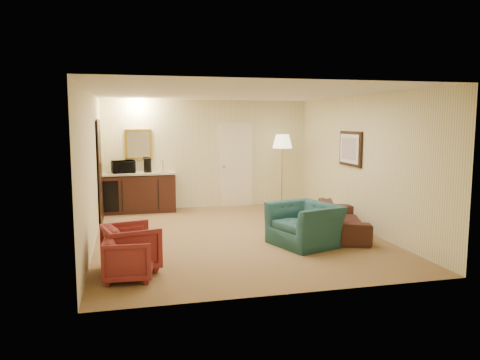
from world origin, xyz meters
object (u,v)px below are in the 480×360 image
(rose_chair_near, at_px, (129,256))
(microwave, at_px, (123,165))
(waste_bin, at_px, (169,205))
(coffee_table, at_px, (293,215))
(floor_lamp, at_px, (282,171))
(rose_chair_far, at_px, (131,245))
(wetbar_cabinet, at_px, (140,192))
(teal_armchair, at_px, (305,217))
(sofa, at_px, (342,214))
(coffee_maker, at_px, (148,165))

(rose_chair_near, bearing_deg, microwave, 4.84)
(waste_bin, bearing_deg, coffee_table, -42.77)
(floor_lamp, relative_size, microwave, 3.55)
(rose_chair_far, bearing_deg, waste_bin, -25.70)
(microwave, bearing_deg, wetbar_cabinet, -16.28)
(wetbar_cabinet, relative_size, coffee_table, 2.14)
(teal_armchair, xyz_separation_m, floor_lamp, (0.71, 3.30, 0.42))
(teal_armchair, bearing_deg, floor_lamp, 149.52)
(teal_armchair, height_order, microwave, microwave)
(floor_lamp, distance_m, waste_bin, 2.82)
(microwave, bearing_deg, coffee_table, -44.33)
(sofa, distance_m, rose_chair_near, 4.22)
(rose_chair_near, xyz_separation_m, coffee_table, (3.24, 2.52, -0.10))
(sofa, distance_m, coffee_table, 1.10)
(teal_armchair, bearing_deg, microwave, -159.00)
(teal_armchair, height_order, rose_chair_near, teal_armchair)
(coffee_table, height_order, floor_lamp, floor_lamp)
(rose_chair_near, height_order, coffee_maker, coffee_maker)
(floor_lamp, bearing_deg, teal_armchair, -102.08)
(rose_chair_far, bearing_deg, microwave, -12.30)
(teal_armchair, xyz_separation_m, coffee_maker, (-2.45, 3.63, 0.61))
(wetbar_cabinet, bearing_deg, rose_chair_near, -93.53)
(waste_bin, bearing_deg, microwave, 173.91)
(wetbar_cabinet, relative_size, sofa, 0.84)
(teal_armchair, distance_m, microwave, 4.77)
(waste_bin, distance_m, coffee_maker, 1.05)
(rose_chair_far, relative_size, microwave, 1.45)
(teal_armchair, bearing_deg, wetbar_cabinet, -162.26)
(sofa, distance_m, microwave, 5.09)
(wetbar_cabinet, bearing_deg, rose_chair_far, -93.31)
(sofa, bearing_deg, coffee_maker, 66.30)
(floor_lamp, height_order, waste_bin, floor_lamp)
(rose_chair_near, relative_size, waste_bin, 2.31)
(teal_armchair, relative_size, floor_lamp, 0.61)
(sofa, bearing_deg, waste_bin, 62.93)
(wetbar_cabinet, distance_m, microwave, 0.73)
(teal_armchair, height_order, coffee_table, teal_armchair)
(teal_armchair, xyz_separation_m, rose_chair_near, (-2.93, -1.10, -0.16))
(sofa, xyz_separation_m, rose_chair_far, (-3.85, -1.24, -0.02))
(wetbar_cabinet, relative_size, coffee_maker, 5.02)
(floor_lamp, height_order, microwave, floor_lamp)
(rose_chair_far, bearing_deg, coffee_maker, -19.55)
(wetbar_cabinet, bearing_deg, waste_bin, -6.15)
(rose_chair_far, xyz_separation_m, coffee_table, (3.20, 2.12, -0.15))
(wetbar_cabinet, height_order, floor_lamp, floor_lamp)
(rose_chair_far, bearing_deg, rose_chair_near, 160.43)
(sofa, height_order, coffee_maker, coffee_maker)
(floor_lamp, distance_m, microwave, 3.73)
(sofa, relative_size, coffee_maker, 5.99)
(waste_bin, distance_m, microwave, 1.39)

